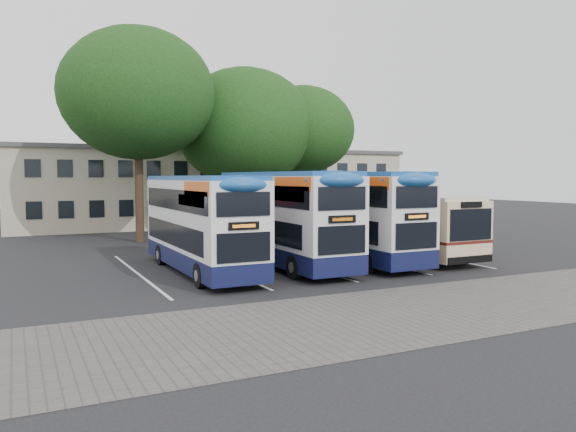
# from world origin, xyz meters

# --- Properties ---
(ground) EXTENTS (120.00, 120.00, 0.00)m
(ground) POSITION_xyz_m (0.00, 0.00, 0.00)
(ground) COLOR black
(ground) RESTS_ON ground
(paving_strip) EXTENTS (40.00, 6.00, 0.01)m
(paving_strip) POSITION_xyz_m (-2.00, -5.00, 0.01)
(paving_strip) COLOR #595654
(paving_strip) RESTS_ON ground
(bay_lines) EXTENTS (14.12, 11.00, 0.01)m
(bay_lines) POSITION_xyz_m (-3.75, 5.00, 0.01)
(bay_lines) COLOR silver
(bay_lines) RESTS_ON ground
(depot_building) EXTENTS (32.40, 8.40, 6.20)m
(depot_building) POSITION_xyz_m (0.00, 26.99, 3.15)
(depot_building) COLOR #B7A893
(depot_building) RESTS_ON ground
(lamp_post) EXTENTS (0.25, 1.05, 9.06)m
(lamp_post) POSITION_xyz_m (6.00, 19.97, 5.08)
(lamp_post) COLOR gray
(lamp_post) RESTS_ON ground
(tree_left) EXTENTS (9.15, 9.15, 12.71)m
(tree_left) POSITION_xyz_m (-8.43, 16.12, 8.81)
(tree_left) COLOR black
(tree_left) RESTS_ON ground
(tree_mid) EXTENTS (9.45, 9.45, 11.32)m
(tree_mid) POSITION_xyz_m (-0.87, 17.99, 7.29)
(tree_mid) COLOR black
(tree_mid) RESTS_ON ground
(tree_right) EXTENTS (7.33, 7.33, 10.40)m
(tree_right) POSITION_xyz_m (3.54, 17.86, 7.27)
(tree_right) COLOR black
(tree_right) RESTS_ON ground
(bus_dd_left) EXTENTS (2.31, 9.54, 3.97)m
(bus_dd_left) POSITION_xyz_m (-8.34, 4.20, 2.19)
(bus_dd_left) COLOR #10143D
(bus_dd_left) RESTS_ON ground
(bus_dd_mid) EXTENTS (2.41, 9.94, 4.14)m
(bus_dd_mid) POSITION_xyz_m (-4.53, 4.38, 2.28)
(bus_dd_mid) COLOR #10143D
(bus_dd_mid) RESTS_ON ground
(bus_dd_right) EXTENTS (2.41, 9.93, 4.13)m
(bus_dd_right) POSITION_xyz_m (-1.18, 4.32, 2.28)
(bus_dd_right) COLOR #10143D
(bus_dd_right) RESTS_ON ground
(bus_single) EXTENTS (2.61, 10.25, 3.06)m
(bus_single) POSITION_xyz_m (1.96, 4.88, 1.73)
(bus_single) COLOR beige
(bus_single) RESTS_ON ground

